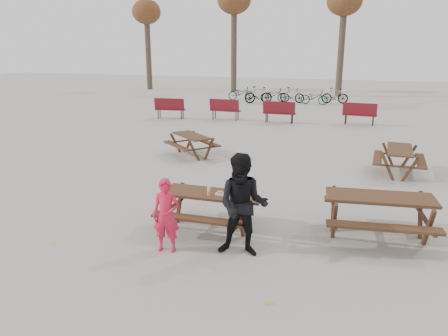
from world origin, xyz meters
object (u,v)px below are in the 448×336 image
(main_picnic_table, at_px, (209,201))
(food_tray, at_px, (220,194))
(adult, at_px, (243,205))
(picnic_table_north, at_px, (192,145))
(picnic_table_far, at_px, (399,161))
(picnic_table_east, at_px, (378,217))
(soda_bottle, at_px, (209,191))
(child, at_px, (166,216))

(main_picnic_table, bearing_deg, food_tray, -16.97)
(adult, bearing_deg, picnic_table_north, 112.52)
(food_tray, bearing_deg, picnic_table_far, 56.30)
(picnic_table_far, bearing_deg, adult, 157.09)
(adult, relative_size, picnic_table_north, 1.12)
(picnic_table_east, height_order, picnic_table_far, picnic_table_east)
(food_tray, relative_size, adult, 0.10)
(soda_bottle, xyz_separation_m, picnic_table_north, (-2.59, 5.59, -0.50))
(main_picnic_table, bearing_deg, picnic_table_east, 10.45)
(main_picnic_table, xyz_separation_m, picnic_table_north, (-2.53, 5.45, -0.24))
(food_tray, distance_m, adult, 1.00)
(main_picnic_table, relative_size, picnic_table_east, 0.92)
(adult, distance_m, picnic_table_north, 7.18)
(soda_bottle, relative_size, picnic_table_east, 0.09)
(main_picnic_table, distance_m, food_tray, 0.34)
(main_picnic_table, height_order, picnic_table_far, main_picnic_table)
(food_tray, xyz_separation_m, child, (-0.66, -1.02, -0.12))
(main_picnic_table, bearing_deg, adult, -41.99)
(food_tray, distance_m, picnic_table_far, 6.46)
(child, height_order, picnic_table_far, child)
(adult, relative_size, picnic_table_east, 0.93)
(main_picnic_table, distance_m, picnic_table_far, 6.53)
(main_picnic_table, relative_size, picnic_table_far, 1.05)
(soda_bottle, distance_m, picnic_table_east, 3.24)
(main_picnic_table, height_order, adult, adult)
(child, bearing_deg, soda_bottle, 55.01)
(adult, bearing_deg, child, -174.57)
(main_picnic_table, height_order, picnic_table_east, picnic_table_east)
(child, bearing_deg, main_picnic_table, 60.45)
(child, relative_size, picnic_table_north, 0.82)
(adult, bearing_deg, food_tray, 125.00)
(food_tray, height_order, picnic_table_far, food_tray)
(soda_bottle, distance_m, picnic_table_north, 6.18)
(soda_bottle, distance_m, adult, 1.11)
(main_picnic_table, xyz_separation_m, food_tray, (0.26, -0.08, 0.21))
(soda_bottle, bearing_deg, adult, -38.59)
(food_tray, bearing_deg, picnic_table_north, 116.80)
(picnic_table_north, bearing_deg, child, -31.18)
(child, distance_m, picnic_table_east, 3.97)
(main_picnic_table, relative_size, child, 1.35)
(adult, height_order, picnic_table_east, adult)
(picnic_table_east, bearing_deg, food_tray, -173.43)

